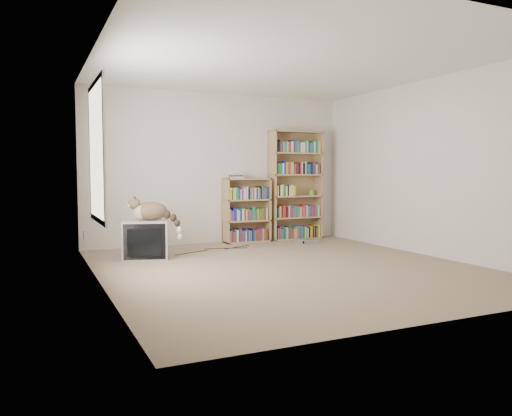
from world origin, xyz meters
name	(u,v)px	position (x,y,z in m)	size (l,w,h in m)	color
floor	(289,268)	(0.00, 0.00, 0.00)	(4.50, 5.00, 0.01)	gray
wall_back	(219,169)	(0.00, 2.50, 1.25)	(4.50, 0.02, 2.50)	beige
wall_front	(444,163)	(0.00, -2.50, 1.25)	(4.50, 0.02, 2.50)	beige
wall_left	(98,166)	(-2.25, 0.00, 1.25)	(0.02, 5.00, 2.50)	beige
wall_right	(430,168)	(2.25, 0.00, 1.25)	(0.02, 5.00, 2.50)	beige
ceiling	(290,63)	(0.00, 0.00, 2.50)	(4.50, 5.00, 0.02)	white
window	(97,152)	(-2.24, 0.20, 1.40)	(0.02, 1.22, 1.52)	white
crt_tv	(146,239)	(-1.46, 1.45, 0.26)	(0.73, 0.69, 0.52)	#A2A2A4
cat	(155,214)	(-1.34, 1.41, 0.62)	(0.68, 0.51, 0.56)	#332314
bookcase_tall	(295,188)	(1.39, 2.36, 0.90)	(0.95, 0.30, 1.91)	#A97C54
bookcase_short	(246,213)	(0.45, 2.36, 0.50)	(0.79, 0.30, 1.09)	#A97C54
book_stack	(237,176)	(0.28, 2.38, 1.13)	(0.21, 0.27, 0.09)	red
green_mug	(311,192)	(1.71, 2.34, 0.83)	(0.09, 0.09, 0.10)	#58BA35
framed_print	(292,190)	(1.36, 2.44, 0.87)	(0.14, 0.01, 0.18)	black
dvd_player	(307,241)	(1.31, 1.81, 0.04)	(0.32, 0.23, 0.07)	#A1A1A5
wall_outlet	(84,235)	(-2.24, 1.79, 0.32)	(0.01, 0.08, 0.13)	silver
floor_cables	(211,250)	(-0.40, 1.76, 0.00)	(1.20, 0.70, 0.01)	black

